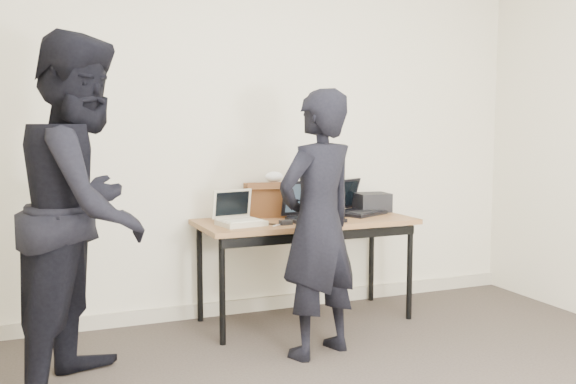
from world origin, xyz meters
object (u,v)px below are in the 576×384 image
desk (306,228)px  person_observer (86,210)px  laptop_beige (239,218)px  laptop_center (312,211)px  leather_satchel (270,199)px  laptop_right (354,206)px  person_typist (318,224)px  equipment_box (372,202)px

desk → person_observer: (-1.50, -0.53, 0.26)m
laptop_beige → laptop_center: laptop_center is taller
laptop_center → leather_satchel: laptop_center is taller
desk → laptop_beige: bearing=-175.8°
leather_satchel → person_observer: person_observer is taller
laptop_center → laptop_right: (0.42, 0.17, -0.00)m
leather_satchel → person_typist: (-0.02, -0.87, -0.06)m
person_typist → equipment_box: bearing=-155.4°
laptop_right → leather_satchel: (-0.62, 0.10, 0.07)m
desk → laptop_beige: (-0.50, -0.05, 0.10)m
desk → person_typist: (-0.20, -0.64, 0.13)m
desk → equipment_box: 0.67m
leather_satchel → laptop_center: bearing=-45.3°
person_typist → person_observer: 1.31m
desk → equipment_box: bearing=16.0°
laptop_center → equipment_box: size_ratio=1.47×
desk → person_typist: 0.68m
laptop_center → person_typist: person_typist is taller
laptop_center → leather_satchel: 0.35m
laptop_center → equipment_box: (0.60, 0.24, 0.01)m
laptop_beige → person_typist: size_ratio=0.20×
laptop_center → equipment_box: laptop_center is taller
laptop_right → leather_satchel: leather_satchel is taller
laptop_right → equipment_box: (0.19, 0.06, 0.01)m
laptop_beige → person_typist: bearing=-72.8°
person_observer → person_typist: bearing=-70.4°
desk → laptop_beige: size_ratio=4.70×
person_typist → person_observer: (-1.30, 0.11, 0.13)m
person_typist → laptop_center: bearing=-131.3°
laptop_beige → laptop_right: bearing=0.6°
laptop_right → person_typist: bearing=-156.7°
laptop_center → leather_satchel: (-0.21, 0.27, 0.07)m
desk → equipment_box: size_ratio=6.21×
person_observer → equipment_box: bearing=-46.9°
person_typist → person_observer: person_observer is taller
desk → leather_satchel: 0.35m
leather_satchel → person_observer: bearing=-142.5°
laptop_beige → equipment_box: laptop_beige is taller
laptop_center → leather_satchel: size_ratio=0.94×
leather_satchel → person_typist: 0.87m
laptop_center → equipment_box: bearing=19.2°
laptop_right → leather_satchel: bearing=144.1°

